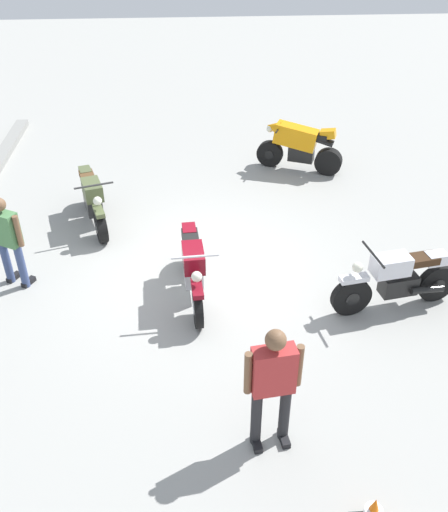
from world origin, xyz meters
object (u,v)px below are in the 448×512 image
object	(u,v)px
motorcycle_olive_vintage	(93,201)
motorcycle_maroon_cruiser	(193,268)
motorcycle_silver_cruiser	(397,280)
person_in_red_shirt	(273,381)
person_in_green_shirt	(7,238)
motorcycle_orange_sportbike	(299,145)

from	to	relation	value
motorcycle_olive_vintage	motorcycle_maroon_cruiser	xyz separation A→B (m)	(-2.35, -1.86, 0.03)
motorcycle_silver_cruiser	person_in_red_shirt	distance (m)	3.32
person_in_green_shirt	motorcycle_silver_cruiser	bearing A→B (deg)	-70.83
motorcycle_silver_cruiser	motorcycle_orange_sportbike	xyz separation A→B (m)	(4.94, 0.66, 0.07)
motorcycle_orange_sportbike	person_in_green_shirt	world-z (taller)	person_in_green_shirt
motorcycle_silver_cruiser	motorcycle_orange_sportbike	size ratio (longest dim) A/B	1.11
motorcycle_maroon_cruiser	motorcycle_orange_sportbike	xyz separation A→B (m)	(4.42, -2.46, 0.07)
person_in_red_shirt	motorcycle_silver_cruiser	bearing A→B (deg)	128.52
motorcycle_olive_vintage	motorcycle_silver_cruiser	xyz separation A→B (m)	(-2.87, -4.98, 0.03)
motorcycle_olive_vintage	motorcycle_orange_sportbike	bearing A→B (deg)	98.25
person_in_red_shirt	person_in_green_shirt	bearing A→B (deg)	-139.49
person_in_green_shirt	person_in_red_shirt	bearing A→B (deg)	-103.36
motorcycle_silver_cruiser	motorcycle_orange_sportbike	bearing A→B (deg)	-92.44
motorcycle_olive_vintage	person_in_red_shirt	bearing A→B (deg)	10.03
motorcycle_olive_vintage	motorcycle_silver_cruiser	distance (m)	5.75
motorcycle_silver_cruiser	person_in_red_shirt	bearing A→B (deg)	36.24
motorcycle_silver_cruiser	person_in_green_shirt	distance (m)	6.12
motorcycle_maroon_cruiser	motorcycle_orange_sportbike	distance (m)	5.06
motorcycle_silver_cruiser	motorcycle_orange_sportbike	distance (m)	4.98
motorcycle_orange_sportbike	person_in_red_shirt	bearing A→B (deg)	99.83
person_in_red_shirt	person_in_green_shirt	size ratio (longest dim) A/B	1.08
motorcycle_maroon_cruiser	motorcycle_silver_cruiser	world-z (taller)	same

